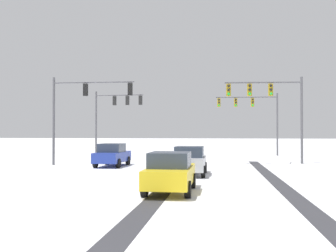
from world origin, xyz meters
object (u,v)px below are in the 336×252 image
Objects in this scene: car_blue_lead at (112,155)px; car_yellow_cab_third at (170,172)px; traffic_signal_far_right at (252,110)px; traffic_signal_far_left at (115,109)px; traffic_signal_near_left at (82,102)px; car_silver_second at (190,160)px; traffic_signal_near_right at (271,100)px.

car_blue_lead is 12.66m from car_yellow_cab_third.
traffic_signal_far_right is 1.57× the size of car_blue_lead.
car_yellow_cab_third is (8.32, -21.86, -3.94)m from traffic_signal_far_left.
traffic_signal_near_left reaches higher than car_yellow_cab_third.
car_silver_second is (-5.12, -19.30, -3.99)m from traffic_signal_far_right.
car_silver_second is (5.88, -4.85, 0.00)m from car_blue_lead.
traffic_signal_near_left and traffic_signal_near_right have the same top height.
traffic_signal_far_right is 18.59m from car_blue_lead.
car_blue_lead and car_yellow_cab_third have the same top height.
traffic_signal_near_right is 15.44m from car_yellow_cab_third.
traffic_signal_near_left and traffic_signal_far_left have the same top height.
traffic_signal_near_left is 1.58× the size of car_silver_second.
traffic_signal_near_right is at bearing 12.07° from car_blue_lead.
car_blue_lead is at bearing -127.28° from traffic_signal_far_right.
traffic_signal_near_right and traffic_signal_far_right have the same top height.
car_blue_lead is at bearing 116.20° from car_yellow_cab_third.
car_blue_lead is (2.52, -0.66, -3.83)m from traffic_signal_near_left.
traffic_signal_near_left is at bearing 124.02° from car_yellow_cab_third.
car_yellow_cab_third is (-0.29, -6.51, 0.00)m from car_silver_second.
car_yellow_cab_third is at bearing -69.17° from traffic_signal_far_left.
car_blue_lead is (2.72, -10.50, -3.94)m from traffic_signal_far_left.
car_blue_lead is at bearing -167.93° from traffic_signal_near_right.
traffic_signal_near_left is 1.00× the size of traffic_signal_near_right.
traffic_signal_near_left is 15.00m from car_yellow_cab_third.
traffic_signal_far_left is 1.58× the size of car_yellow_cab_third.
traffic_signal_far_right reaches higher than car_blue_lead.
car_yellow_cab_third is at bearing -92.55° from car_silver_second.
traffic_signal_near_left is at bearing -134.43° from traffic_signal_far_right.
traffic_signal_near_left is 10.76m from car_silver_second.
car_silver_second is at bearing -60.72° from traffic_signal_far_left.
traffic_signal_near_right reaches higher than car_silver_second.
traffic_signal_far_left is 1.00× the size of traffic_signal_near_right.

